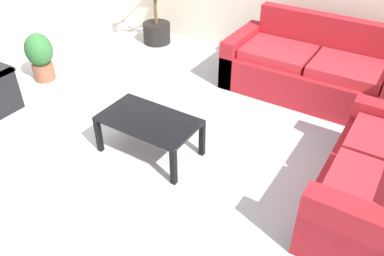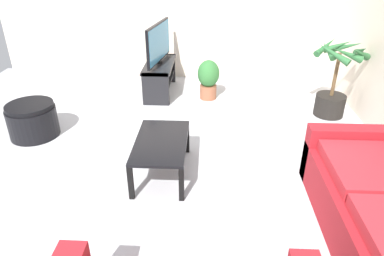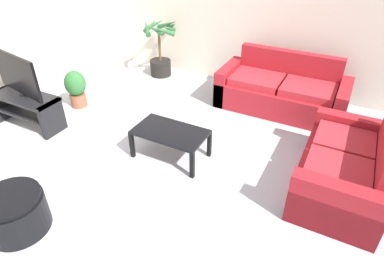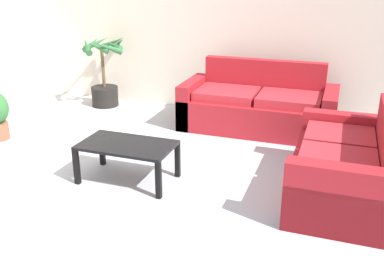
# 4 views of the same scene
# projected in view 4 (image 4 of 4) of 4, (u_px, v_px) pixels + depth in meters

# --- Properties ---
(ground_plane) EXTENTS (6.60, 6.60, 0.00)m
(ground_plane) POSITION_uv_depth(u_px,v_px,m) (100.00, 189.00, 4.31)
(ground_plane) COLOR #B2B2B7
(wall_back) EXTENTS (6.00, 0.06, 2.70)m
(wall_back) POSITION_uv_depth(u_px,v_px,m) (197.00, 21.00, 6.50)
(wall_back) COLOR beige
(wall_back) RESTS_ON ground
(couch_main) EXTENTS (2.04, 0.90, 0.90)m
(couch_main) POSITION_uv_depth(u_px,v_px,m) (258.00, 108.00, 5.87)
(couch_main) COLOR maroon
(couch_main) RESTS_ON ground
(couch_loveseat) EXTENTS (0.90, 1.59, 0.90)m
(couch_loveseat) POSITION_uv_depth(u_px,v_px,m) (345.00, 168.00, 4.08)
(couch_loveseat) COLOR maroon
(couch_loveseat) RESTS_ON ground
(coffee_table) EXTENTS (0.95, 0.55, 0.41)m
(coffee_table) POSITION_uv_depth(u_px,v_px,m) (127.00, 149.00, 4.39)
(coffee_table) COLOR black
(coffee_table) RESTS_ON ground
(potted_palm) EXTENTS (0.77, 0.79, 1.12)m
(potted_palm) POSITION_uv_depth(u_px,v_px,m) (105.00, 76.00, 6.85)
(potted_palm) COLOR black
(potted_palm) RESTS_ON ground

